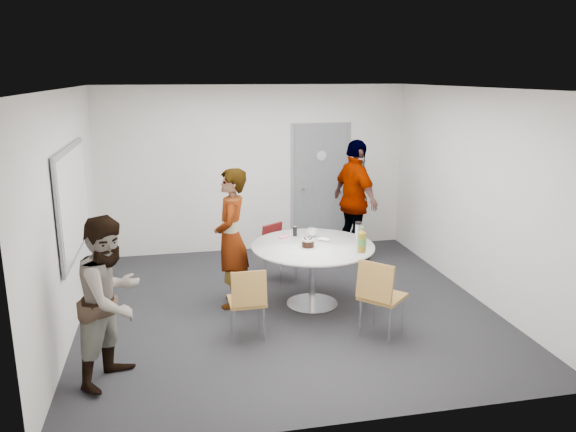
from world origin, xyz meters
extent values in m
plane|color=black|center=(0.00, 0.00, 0.00)|extent=(5.00, 5.00, 0.00)
plane|color=silver|center=(0.00, 0.00, 2.70)|extent=(5.00, 5.00, 0.00)
plane|color=silver|center=(0.00, 2.50, 1.35)|extent=(5.00, 0.00, 5.00)
plane|color=silver|center=(-2.50, 0.00, 1.35)|extent=(0.00, 5.00, 5.00)
plane|color=silver|center=(2.50, 0.00, 1.35)|extent=(0.00, 5.00, 5.00)
plane|color=silver|center=(0.00, -2.50, 1.35)|extent=(5.00, 0.00, 5.00)
cube|color=slate|center=(1.10, 2.47, 1.02)|extent=(0.90, 0.05, 2.05)
cube|color=gray|center=(1.10, 2.50, 1.02)|extent=(1.02, 0.04, 2.12)
cylinder|color=#B2BFC6|center=(1.10, 2.44, 1.55)|extent=(0.16, 0.01, 0.16)
cylinder|color=silver|center=(0.78, 2.41, 1.02)|extent=(0.04, 0.14, 0.04)
cube|color=gray|center=(-2.46, 0.20, 1.45)|extent=(0.03, 1.90, 1.25)
cube|color=white|center=(-2.44, 0.20, 1.45)|extent=(0.01, 1.78, 1.13)
cylinder|color=white|center=(0.34, 0.00, 0.78)|extent=(1.53, 1.53, 0.03)
cylinder|color=silver|center=(0.34, 0.00, 0.39)|extent=(0.09, 0.09, 0.75)
cylinder|color=silver|center=(0.34, 0.00, 0.01)|extent=(0.66, 0.66, 0.02)
cylinder|color=white|center=(0.25, -0.10, 0.80)|extent=(0.20, 0.20, 0.01)
cylinder|color=black|center=(0.25, -0.10, 0.85)|extent=(0.15, 0.15, 0.08)
cylinder|color=silver|center=(0.25, -0.10, 0.90)|extent=(0.15, 0.15, 0.02)
cylinder|color=olive|center=(0.83, -0.41, 0.92)|extent=(0.10, 0.10, 0.24)
cylinder|color=#448033|center=(0.83, -0.41, 0.93)|extent=(0.11, 0.11, 0.09)
cone|color=olive|center=(0.83, -0.41, 1.06)|extent=(0.10, 0.10, 0.05)
cylinder|color=#589E47|center=(0.83, -0.41, 1.10)|extent=(0.04, 0.04, 0.03)
imported|color=white|center=(0.42, 0.37, 0.85)|extent=(0.18, 0.18, 0.10)
cylinder|color=black|center=(0.21, 0.44, 0.86)|extent=(0.05, 0.05, 0.13)
cylinder|color=silver|center=(0.98, 0.15, 0.89)|extent=(0.07, 0.07, 0.19)
cylinder|color=black|center=(0.98, 0.15, 1.00)|extent=(0.07, 0.07, 0.03)
cube|color=pink|center=(0.04, 0.36, 0.81)|extent=(0.14, 0.11, 0.02)
ellipsoid|color=white|center=(0.52, 0.15, 0.81)|extent=(0.17, 0.17, 0.03)
cube|color=olive|center=(-0.59, -0.72, 0.43)|extent=(0.40, 0.40, 0.03)
cube|color=olive|center=(-0.59, -0.91, 0.64)|extent=(0.38, 0.09, 0.38)
cylinder|color=silver|center=(-0.44, -0.56, 0.21)|extent=(0.02, 0.02, 0.43)
cylinder|color=silver|center=(-0.76, -0.56, 0.21)|extent=(0.02, 0.02, 0.43)
cylinder|color=silver|center=(-0.43, -0.88, 0.21)|extent=(0.02, 0.02, 0.43)
cylinder|color=silver|center=(-0.75, -0.89, 0.21)|extent=(0.02, 0.02, 0.43)
cube|color=olive|center=(0.89, -1.00, 0.47)|extent=(0.61, 0.61, 0.04)
cube|color=olive|center=(0.74, -1.14, 0.70)|extent=(0.35, 0.36, 0.41)
cylinder|color=silver|center=(1.13, -1.00, 0.23)|extent=(0.02, 0.02, 0.47)
cylinder|color=silver|center=(0.89, -0.75, 0.23)|extent=(0.02, 0.02, 0.47)
cylinder|color=silver|center=(0.88, -1.24, 0.23)|extent=(0.02, 0.02, 0.47)
cylinder|color=silver|center=(0.64, -0.99, 0.23)|extent=(0.02, 0.02, 0.47)
cube|color=#601314|center=(0.11, 0.95, 0.41)|extent=(0.53, 0.53, 0.03)
cube|color=#601314|center=(0.01, 1.10, 0.62)|extent=(0.35, 0.27, 0.37)
cylinder|color=silver|center=(0.07, 0.73, 0.21)|extent=(0.02, 0.02, 0.41)
cylinder|color=silver|center=(0.33, 0.90, 0.21)|extent=(0.02, 0.02, 0.41)
cylinder|color=silver|center=(-0.10, 0.99, 0.21)|extent=(0.02, 0.02, 0.41)
cylinder|color=silver|center=(0.16, 1.16, 0.21)|extent=(0.02, 0.02, 0.41)
imported|color=#A5C6EA|center=(-0.65, 0.22, 0.88)|extent=(0.54, 0.71, 1.75)
imported|color=white|center=(-1.95, -1.34, 0.81)|extent=(0.93, 0.99, 1.62)
imported|color=black|center=(1.45, 1.67, 0.95)|extent=(0.72, 1.19, 1.89)
camera|label=1|loc=(-1.33, -6.47, 2.86)|focal=35.00mm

